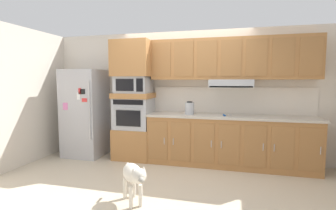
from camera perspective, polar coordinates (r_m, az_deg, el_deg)
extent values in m
plane|color=beige|center=(4.25, 1.00, -15.68)|extent=(9.60, 9.60, 0.00)
cube|color=beige|center=(5.06, 3.97, 2.23)|extent=(6.20, 0.12, 2.50)
cube|color=beige|center=(5.37, -29.45, 1.72)|extent=(0.12, 7.10, 2.50)
cube|color=#ADADB2|center=(5.44, -18.22, -1.72)|extent=(0.76, 0.70, 1.76)
cylinder|color=silver|center=(4.94, -17.35, -1.22)|extent=(0.02, 0.02, 1.10)
cube|color=black|center=(5.01, -18.76, 2.90)|extent=(0.10, 0.01, 0.10)
cube|color=pink|center=(5.25, -22.23, -0.28)|extent=(0.10, 0.01, 0.14)
cube|color=red|center=(5.04, -19.34, 2.98)|extent=(0.06, 0.01, 0.11)
cube|color=white|center=(5.06, -19.63, 1.93)|extent=(0.06, 0.01, 0.14)
cube|color=red|center=(5.00, -18.40, 1.06)|extent=(0.11, 0.01, 0.07)
cube|color=#A8703D|center=(5.13, -7.60, -8.51)|extent=(0.74, 0.62, 0.60)
cube|color=#A8AAAF|center=(5.02, -7.69, -1.85)|extent=(0.70, 0.58, 0.60)
cube|color=black|center=(4.76, -9.03, -3.00)|extent=(0.49, 0.01, 0.30)
cube|color=black|center=(4.72, -9.08, 0.61)|extent=(0.59, 0.01, 0.09)
cylinder|color=#A8AAAF|center=(4.71, -9.18, -0.69)|extent=(0.56, 0.02, 0.02)
cube|color=#A8703D|center=(4.99, -7.74, 2.15)|extent=(0.74, 0.62, 0.10)
cube|color=#A8AAAF|center=(4.98, -7.77, 4.56)|extent=(0.64, 0.53, 0.32)
cube|color=black|center=(4.76, -9.81, 4.49)|extent=(0.35, 0.01, 0.22)
cube|color=black|center=(4.64, -6.47, 4.51)|extent=(0.13, 0.01, 0.24)
cube|color=#A8703D|center=(5.00, -7.84, 10.30)|extent=(0.74, 0.62, 0.68)
cube|color=#A8703D|center=(4.73, 13.68, -8.06)|extent=(2.94, 0.60, 0.88)
cube|color=#9A6738|center=(4.62, -2.34, -8.01)|extent=(0.35, 0.01, 0.70)
cylinder|color=#BCBCC1|center=(4.57, -0.87, -8.15)|extent=(0.01, 0.01, 0.12)
cube|color=#9A6738|center=(4.52, 2.81, -8.32)|extent=(0.35, 0.01, 0.70)
cylinder|color=#BCBCC1|center=(4.53, 1.20, -8.27)|extent=(0.01, 0.01, 0.12)
cube|color=#9A6738|center=(4.46, 8.16, -8.57)|extent=(0.35, 0.01, 0.70)
cylinder|color=#BCBCC1|center=(4.43, 9.77, -8.68)|extent=(0.01, 0.01, 0.12)
cube|color=#9A6738|center=(4.43, 13.62, -8.75)|extent=(0.35, 0.01, 0.70)
cylinder|color=#BCBCC1|center=(4.42, 11.96, -8.75)|extent=(0.01, 0.01, 0.12)
cube|color=#9A6738|center=(4.45, 19.09, -8.85)|extent=(0.35, 0.01, 0.70)
cylinder|color=#BCBCC1|center=(4.45, 20.74, -8.91)|extent=(0.01, 0.01, 0.12)
cube|color=#9A6738|center=(4.50, 24.48, -8.87)|extent=(0.35, 0.01, 0.70)
cylinder|color=#BCBCC1|center=(4.47, 22.91, -8.92)|extent=(0.01, 0.01, 0.12)
cube|color=#9A6738|center=(4.59, 29.70, -8.81)|extent=(0.35, 0.01, 0.70)
cylinder|color=#BCBCC1|center=(4.61, 31.28, -8.83)|extent=(0.01, 0.01, 0.12)
cube|color=#BCB2A3|center=(4.65, 13.80, -2.53)|extent=(2.98, 0.64, 0.04)
cube|color=silver|center=(4.91, 13.92, 1.05)|extent=(2.98, 0.02, 0.50)
cube|color=#A8703D|center=(4.75, 14.11, 10.08)|extent=(2.94, 0.34, 0.74)
cube|color=#A8AAAF|center=(4.67, 14.06, 4.76)|extent=(0.76, 0.48, 0.14)
cube|color=black|center=(4.45, 14.02, 4.03)|extent=(0.72, 0.04, 0.02)
cube|color=#9A6738|center=(4.76, -1.48, 10.23)|extent=(0.35, 0.01, 0.63)
cube|color=#9A6738|center=(4.66, 3.56, 10.32)|extent=(0.35, 0.01, 0.63)
cube|color=#9A6738|center=(4.60, 8.78, 10.34)|extent=(0.35, 0.01, 0.63)
cube|color=#9A6738|center=(4.58, 14.09, 10.26)|extent=(0.35, 0.01, 0.63)
cube|color=#9A6738|center=(4.59, 19.41, 10.10)|extent=(0.35, 0.01, 0.63)
cube|color=#9A6738|center=(4.64, 24.65, 9.86)|extent=(0.35, 0.01, 0.63)
cube|color=#9A6738|center=(4.73, 29.73, 9.55)|extent=(0.35, 0.01, 0.63)
cylinder|color=blue|center=(4.55, 12.63, -2.25)|extent=(0.06, 0.10, 0.03)
cylinder|color=silver|center=(4.58, 13.94, -2.22)|extent=(0.05, 0.12, 0.01)
cylinder|color=#A8AAAF|center=(4.65, 4.90, -0.78)|extent=(0.17, 0.17, 0.22)
cylinder|color=black|center=(4.64, 4.91, 0.69)|extent=(0.10, 0.10, 0.02)
ellipsoid|color=beige|center=(3.30, -8.10, -14.96)|extent=(0.43, 0.46, 0.22)
sphere|color=beige|center=(3.03, -6.61, -15.64)|extent=(0.18, 0.18, 0.18)
ellipsoid|color=gray|center=(2.96, -6.07, -16.52)|extent=(0.11, 0.12, 0.06)
cone|color=beige|center=(3.03, -5.56, -14.07)|extent=(0.05, 0.05, 0.06)
cone|color=beige|center=(3.00, -7.83, -14.32)|extent=(0.05, 0.05, 0.06)
cylinder|color=beige|center=(3.53, -9.29, -13.23)|extent=(0.10, 0.12, 0.10)
cylinder|color=beige|center=(3.29, -6.24, -19.71)|extent=(0.05, 0.05, 0.27)
cylinder|color=beige|center=(3.26, -8.40, -19.99)|extent=(0.05, 0.05, 0.27)
cylinder|color=beige|center=(3.54, -7.72, -17.85)|extent=(0.05, 0.05, 0.27)
cylinder|color=beige|center=(3.51, -9.72, -18.08)|extent=(0.05, 0.05, 0.27)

